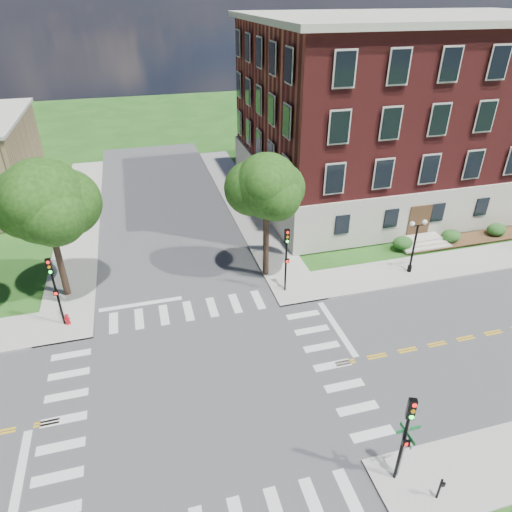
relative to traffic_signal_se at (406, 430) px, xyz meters
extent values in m
plane|color=#1C4C15|center=(-7.00, 7.16, -3.19)|extent=(160.00, 160.00, 0.00)
cube|color=#3D3D3F|center=(-7.00, 7.16, -3.18)|extent=(90.00, 12.00, 0.01)
cube|color=#3D3D3F|center=(-7.00, 7.16, -3.18)|extent=(12.00, 90.00, 0.01)
cube|color=#9E9B93|center=(16.00, 14.91, -3.13)|extent=(34.00, 3.50, 0.12)
cube|color=#9E9B93|center=(0.75, 30.16, -3.13)|extent=(3.50, 34.00, 0.12)
cube|color=#9E9B93|center=(-14.75, 30.16, -3.13)|extent=(3.50, 34.00, 0.12)
cube|color=silver|center=(1.80, 10.16, -3.19)|extent=(0.40, 5.50, 0.00)
cube|color=beige|center=(17.00, 29.16, -0.97)|extent=(30.00, 20.00, 4.20)
cube|color=maroon|center=(17.00, 29.16, 7.03)|extent=(29.55, 19.70, 11.80)
cube|color=beige|center=(17.00, 29.16, 13.18)|extent=(30.60, 20.60, 0.50)
cube|color=#472D19|center=(13.00, 19.12, -1.37)|extent=(2.00, 0.10, 2.80)
cylinder|color=#2D2116|center=(-14.85, 18.44, -0.94)|extent=(0.44, 0.44, 4.25)
sphere|color=#183A0F|center=(-14.85, 18.44, 3.90)|extent=(5.42, 5.42, 5.42)
cylinder|color=#2D2116|center=(-0.80, 17.30, -0.70)|extent=(0.44, 0.44, 4.73)
sphere|color=#183A0F|center=(-0.80, 17.30, 3.89)|extent=(4.46, 4.46, 4.46)
cylinder|color=black|center=(0.00, 0.02, -1.17)|extent=(0.14, 0.14, 3.80)
cube|color=black|center=(0.00, 0.02, 1.23)|extent=(0.38, 0.32, 1.00)
cylinder|color=red|center=(0.00, -0.11, 1.56)|extent=(0.19, 0.11, 0.18)
cylinder|color=orange|center=(0.00, -0.11, 1.23)|extent=(0.19, 0.11, 0.18)
cylinder|color=#19E533|center=(0.00, -0.11, 0.90)|extent=(0.19, 0.11, 0.18)
cube|color=black|center=(0.00, -0.16, -0.57)|extent=(0.32, 0.22, 0.30)
cylinder|color=black|center=(-0.10, 14.84, -1.17)|extent=(0.14, 0.14, 3.80)
cube|color=black|center=(-0.10, 14.84, 1.23)|extent=(0.33, 0.23, 1.00)
cylinder|color=red|center=(-0.10, 14.71, 1.56)|extent=(0.18, 0.06, 0.18)
cylinder|color=orange|center=(-0.10, 14.71, 1.23)|extent=(0.18, 0.06, 0.18)
cylinder|color=#19E533|center=(-0.10, 14.71, 0.90)|extent=(0.18, 0.06, 0.18)
cube|color=black|center=(-0.10, 14.66, -0.57)|extent=(0.30, 0.13, 0.30)
cylinder|color=black|center=(-14.76, 14.95, -1.17)|extent=(0.14, 0.14, 3.80)
cube|color=black|center=(-14.76, 14.95, 1.23)|extent=(0.33, 0.23, 1.00)
cylinder|color=red|center=(-14.76, 14.82, 1.56)|extent=(0.18, 0.05, 0.18)
cylinder|color=orange|center=(-14.76, 14.82, 1.23)|extent=(0.18, 0.05, 0.18)
cylinder|color=#19E533|center=(-14.76, 14.82, 0.90)|extent=(0.18, 0.05, 0.18)
cube|color=black|center=(-14.76, 14.77, -0.57)|extent=(0.30, 0.13, 0.30)
cylinder|color=black|center=(9.70, 14.74, -2.82)|extent=(0.32, 0.32, 0.50)
cylinder|color=black|center=(9.70, 14.74, -1.17)|extent=(0.16, 0.16, 3.80)
cube|color=black|center=(9.70, 14.74, 0.78)|extent=(1.00, 0.06, 0.06)
sphere|color=white|center=(9.20, 14.74, 0.98)|extent=(0.36, 0.36, 0.36)
sphere|color=white|center=(10.20, 14.74, 0.98)|extent=(0.36, 0.36, 0.36)
cylinder|color=gray|center=(0.15, 0.06, -1.52)|extent=(0.07, 0.07, 3.10)
cube|color=#0D6E2B|center=(0.15, 0.06, -0.07)|extent=(1.10, 0.03, 0.20)
cube|color=#0D6E2B|center=(0.15, 0.06, -0.32)|extent=(0.03, 1.10, 0.20)
cube|color=silver|center=(0.20, 0.06, -0.77)|extent=(0.03, 0.75, 0.25)
cylinder|color=black|center=(1.23, -1.27, -2.47)|extent=(0.10, 0.10, 1.20)
cube|color=black|center=(1.23, -1.39, -2.02)|extent=(0.14, 0.08, 0.22)
cylinder|color=#B30D14|center=(-14.55, 14.90, -3.02)|extent=(0.32, 0.32, 0.10)
cylinder|color=#B30D14|center=(-14.55, 14.90, -2.77)|extent=(0.22, 0.22, 0.60)
sphere|color=#B30D14|center=(-14.55, 14.90, -2.44)|extent=(0.24, 0.24, 0.24)
cylinder|color=#B30D14|center=(-14.55, 14.90, -2.69)|extent=(0.35, 0.12, 0.12)
cylinder|color=#B30D14|center=(-14.55, 14.90, -2.69)|extent=(0.12, 0.35, 0.12)
camera|label=1|loc=(-9.03, -10.19, 15.30)|focal=32.00mm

